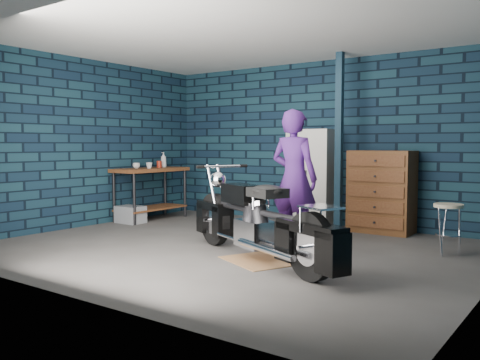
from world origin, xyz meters
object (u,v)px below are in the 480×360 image
object	(u,v)px
workbench	(151,194)
storage_bin	(130,214)
locker	(313,178)
shop_stool	(448,230)
person	(294,178)
tool_chest	(381,192)
motorcycle	(258,215)

from	to	relation	value
workbench	storage_bin	world-z (taller)	workbench
locker	shop_stool	xyz separation A→B (m)	(2.36, -1.06, -0.48)
person	locker	xyz separation A→B (m)	(-0.59, 1.64, -0.10)
shop_stool	workbench	bearing A→B (deg)	179.93
tool_chest	shop_stool	xyz separation A→B (m)	(1.21, -1.06, -0.31)
person	locker	world-z (taller)	person
storage_bin	shop_stool	distance (m)	5.02
motorcycle	tool_chest	distance (m)	2.69
motorcycle	locker	size ratio (longest dim) A/B	1.54
motorcycle	shop_stool	xyz separation A→B (m)	(1.67, 1.59, -0.22)
motorcycle	person	xyz separation A→B (m)	(-0.11, 1.00, 0.35)
workbench	tool_chest	bearing A→B (deg)	15.50
workbench	person	bearing A→B (deg)	-10.38
workbench	tool_chest	world-z (taller)	tool_chest
workbench	tool_chest	distance (m)	3.94
person	shop_stool	xyz separation A→B (m)	(1.77, 0.59, -0.58)
locker	tool_chest	world-z (taller)	locker
workbench	tool_chest	size ratio (longest dim) A/B	1.14
workbench	motorcycle	bearing A→B (deg)	-25.52
tool_chest	shop_stool	size ratio (longest dim) A/B	2.00
workbench	storage_bin	size ratio (longest dim) A/B	3.04
storage_bin	locker	distance (m)	3.12
person	shop_stool	bearing A→B (deg)	-160.13
workbench	person	xyz separation A→B (m)	(3.23, -0.59, 0.43)
person	shop_stool	world-z (taller)	person
person	tool_chest	xyz separation A→B (m)	(0.56, 1.64, -0.27)
locker	shop_stool	size ratio (longest dim) A/B	2.54
storage_bin	locker	size ratio (longest dim) A/B	0.29
storage_bin	motorcycle	bearing A→B (deg)	-18.25
storage_bin	tool_chest	xyz separation A→B (m)	(3.77, 1.55, 0.47)
shop_stool	storage_bin	bearing A→B (deg)	-174.35
locker	shop_stool	bearing A→B (deg)	-24.14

